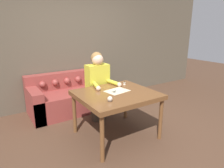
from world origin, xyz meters
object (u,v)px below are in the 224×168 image
(person, at_px, (98,87))
(scissors, at_px, (115,91))
(couch, at_px, (70,97))
(pin_cushion, at_px, (110,99))
(dining_table, at_px, (116,97))
(thread_spool, at_px, (124,83))

(person, distance_m, scissors, 0.61)
(couch, xyz_separation_m, scissors, (0.24, -1.34, 0.45))
(couch, relative_size, pin_cushion, 23.45)
(person, bearing_deg, pin_cushion, -108.96)
(person, distance_m, pin_cushion, 0.98)
(couch, bearing_deg, pin_cushion, -91.68)
(couch, distance_m, scissors, 1.43)
(pin_cushion, bearing_deg, dining_table, 42.71)
(person, height_order, scissors, person)
(scissors, relative_size, thread_spool, 4.49)
(pin_cushion, bearing_deg, person, 71.04)
(couch, xyz_separation_m, pin_cushion, (-0.05, -1.66, 0.48))
(person, distance_m, thread_spool, 0.51)
(couch, relative_size, thread_spool, 37.26)
(scissors, xyz_separation_m, thread_spool, (0.36, 0.23, 0.02))
(person, relative_size, scissors, 6.41)
(couch, relative_size, scissors, 8.30)
(thread_spool, distance_m, pin_cushion, 0.85)
(couch, bearing_deg, scissors, -79.66)
(dining_table, xyz_separation_m, pin_cushion, (-0.28, -0.26, 0.11))
(person, height_order, pin_cushion, person)
(pin_cushion, bearing_deg, couch, 88.32)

